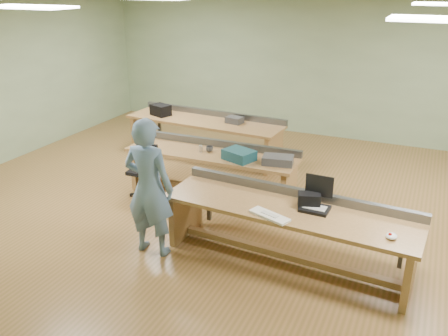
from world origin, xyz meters
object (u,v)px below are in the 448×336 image
(workbench_front, at_px, (288,221))
(person, at_px, (149,188))
(drinks_can, at_px, (201,149))
(parts_bin_grey, at_px, (278,160))
(workbench_back, at_px, (205,129))
(laptop_base, at_px, (315,209))
(parts_bin_teal, at_px, (239,155))
(mug, at_px, (209,149))
(task_chair, at_px, (144,177))
(camera_bag, at_px, (309,200))
(workbench_mid, at_px, (212,163))

(workbench_front, relative_size, person, 1.75)
(workbench_front, relative_size, drinks_can, 28.68)
(person, xyz_separation_m, parts_bin_grey, (1.08, 1.80, -0.09))
(workbench_back, bearing_deg, laptop_base, -42.27)
(parts_bin_teal, relative_size, mug, 3.87)
(task_chair, relative_size, drinks_can, 7.65)
(drinks_can, bearing_deg, workbench_front, -35.14)
(camera_bag, distance_m, mug, 2.33)
(person, height_order, laptop_base, person)
(workbench_mid, distance_m, parts_bin_grey, 1.15)
(parts_bin_teal, height_order, mug, parts_bin_teal)
(workbench_mid, distance_m, mug, 0.25)
(mug, bearing_deg, laptop_base, -33.22)
(workbench_back, height_order, camera_bag, camera_bag)
(laptop_base, xyz_separation_m, parts_bin_grey, (-0.88, 1.26, 0.04))
(workbench_front, xyz_separation_m, person, (-1.66, -0.49, 0.34))
(camera_bag, xyz_separation_m, task_chair, (-2.92, 0.84, -0.53))
(camera_bag, distance_m, task_chair, 3.09)
(workbench_front, distance_m, camera_bag, 0.36)
(person, bearing_deg, mug, -89.37)
(laptop_base, bearing_deg, camera_bag, 151.33)
(parts_bin_grey, distance_m, mug, 1.16)
(parts_bin_teal, bearing_deg, workbench_back, 129.59)
(workbench_back, height_order, laptop_base, workbench_back)
(parts_bin_teal, xyz_separation_m, parts_bin_grey, (0.59, 0.07, -0.02))
(camera_bag, distance_m, parts_bin_grey, 1.45)
(person, distance_m, parts_bin_teal, 1.79)
(laptop_base, bearing_deg, drinks_can, 151.14)
(workbench_back, distance_m, parts_bin_teal, 2.30)
(workbench_front, height_order, task_chair, workbench_front)
(person, height_order, parts_bin_teal, person)
(task_chair, bearing_deg, workbench_mid, 20.20)
(laptop_base, bearing_deg, task_chair, 164.94)
(parts_bin_teal, bearing_deg, camera_bag, -39.54)
(parts_bin_teal, relative_size, parts_bin_grey, 0.99)
(workbench_mid, bearing_deg, drinks_can, -157.46)
(workbench_mid, xyz_separation_m, laptop_base, (1.99, -1.34, 0.21))
(laptop_base, xyz_separation_m, camera_bag, (-0.09, 0.05, 0.07))
(workbench_back, bearing_deg, workbench_mid, -56.97)
(person, relative_size, laptop_base, 5.33)
(parts_bin_grey, bearing_deg, task_chair, -170.14)
(laptop_base, height_order, parts_bin_grey, parts_bin_grey)
(camera_bag, bearing_deg, task_chair, 145.93)
(camera_bag, relative_size, parts_bin_grey, 0.59)
(camera_bag, xyz_separation_m, parts_bin_teal, (-1.38, 1.14, -0.01))
(task_chair, bearing_deg, drinks_can, 20.16)
(parts_bin_teal, bearing_deg, mug, 165.84)
(person, relative_size, task_chair, 2.14)
(parts_bin_grey, height_order, drinks_can, parts_bin_grey)
(workbench_mid, bearing_deg, task_chair, -157.62)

